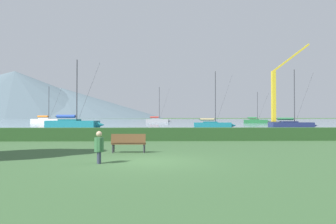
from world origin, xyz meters
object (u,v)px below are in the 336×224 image
object	(u,v)px
sailboat_slip_8	(73,124)
person_seated_viewer	(99,146)
sailboat_slip_4	(47,121)
sailboat_slip_0	(213,125)
sailboat_slip_3	(256,121)
park_bench_near_path	(129,142)
sailboat_slip_5	(158,120)
dock_crane	(276,100)
sailboat_slip_9	(292,125)

from	to	relation	value
sailboat_slip_8	person_seated_viewer	distance (m)	37.04
sailboat_slip_4	sailboat_slip_0	bearing A→B (deg)	-31.71
sailboat_slip_3	park_bench_near_path	distance (m)	76.76
sailboat_slip_3	sailboat_slip_4	world-z (taller)	sailboat_slip_4
sailboat_slip_5	sailboat_slip_4	bearing A→B (deg)	-150.01
dock_crane	sailboat_slip_3	bearing A→B (deg)	84.20
sailboat_slip_9	park_bench_near_path	world-z (taller)	sailboat_slip_9
park_bench_near_path	person_seated_viewer	distance (m)	3.62
sailboat_slip_4	sailboat_slip_8	size ratio (longest dim) A/B	0.96
person_seated_viewer	park_bench_near_path	bearing A→B (deg)	61.11
person_seated_viewer	dock_crane	size ratio (longest dim) A/B	0.07
park_bench_near_path	sailboat_slip_3	bearing A→B (deg)	68.88
sailboat_slip_8	sailboat_slip_0	bearing A→B (deg)	13.28
sailboat_slip_4	sailboat_slip_9	size ratio (longest dim) A/B	1.14
sailboat_slip_0	sailboat_slip_3	world-z (taller)	sailboat_slip_0
sailboat_slip_0	dock_crane	xyz separation A→B (m)	(16.85, 17.65, 5.05)
sailboat_slip_4	sailboat_slip_5	distance (m)	33.41
sailboat_slip_0	dock_crane	world-z (taller)	dock_crane
sailboat_slip_3	sailboat_slip_9	world-z (taller)	sailboat_slip_9
sailboat_slip_8	sailboat_slip_9	size ratio (longest dim) A/B	1.18
sailboat_slip_3	sailboat_slip_8	bearing A→B (deg)	-124.01
sailboat_slip_3	person_seated_viewer	distance (m)	80.33
sailboat_slip_8	person_seated_viewer	xyz separation A→B (m)	(10.84, -35.42, -0.06)
sailboat_slip_5	sailboat_slip_8	distance (m)	53.33
person_seated_viewer	sailboat_slip_5	bearing A→B (deg)	72.54
sailboat_slip_3	dock_crane	size ratio (longest dim) A/B	0.50
sailboat_slip_5	dock_crane	world-z (taller)	dock_crane
park_bench_near_path	sailboat_slip_8	bearing A→B (deg)	111.08
sailboat_slip_4	sailboat_slip_8	world-z (taller)	sailboat_slip_8
sailboat_slip_4	dock_crane	distance (m)	59.81
sailboat_slip_4	sailboat_slip_9	bearing A→B (deg)	-26.68
sailboat_slip_3	sailboat_slip_9	bearing A→B (deg)	-88.39
sailboat_slip_3	sailboat_slip_8	size ratio (longest dim) A/B	0.84
sailboat_slip_3	person_seated_viewer	xyz separation A→B (m)	(-29.76, -74.61, 0.07)
sailboat_slip_8	sailboat_slip_9	xyz separation A→B (m)	(33.10, -1.69, -0.15)
sailboat_slip_9	person_seated_viewer	bearing A→B (deg)	-123.90
sailboat_slip_0	sailboat_slip_8	distance (m)	21.71
sailboat_slip_0	sailboat_slip_9	xyz separation A→B (m)	(11.42, -2.91, 0.04)
dock_crane	sailboat_slip_5	bearing A→B (deg)	128.17
person_seated_viewer	sailboat_slip_3	bearing A→B (deg)	51.98
sailboat_slip_0	sailboat_slip_5	xyz separation A→B (m)	(-9.04, 50.59, 0.13)
sailboat_slip_3	park_bench_near_path	bearing A→B (deg)	-100.17
sailboat_slip_0	sailboat_slip_5	size ratio (longest dim) A/B	0.79
sailboat_slip_3	sailboat_slip_5	xyz separation A→B (m)	(-27.96, 12.62, 0.08)
park_bench_near_path	dock_crane	size ratio (longest dim) A/B	0.10
sailboat_slip_5	person_seated_viewer	world-z (taller)	sailboat_slip_5
sailboat_slip_0	park_bench_near_path	distance (m)	34.60
sailboat_slip_9	dock_crane	distance (m)	21.84
sailboat_slip_9	park_bench_near_path	distance (m)	37.06
sailboat_slip_9	dock_crane	bearing A→B (deg)	74.73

